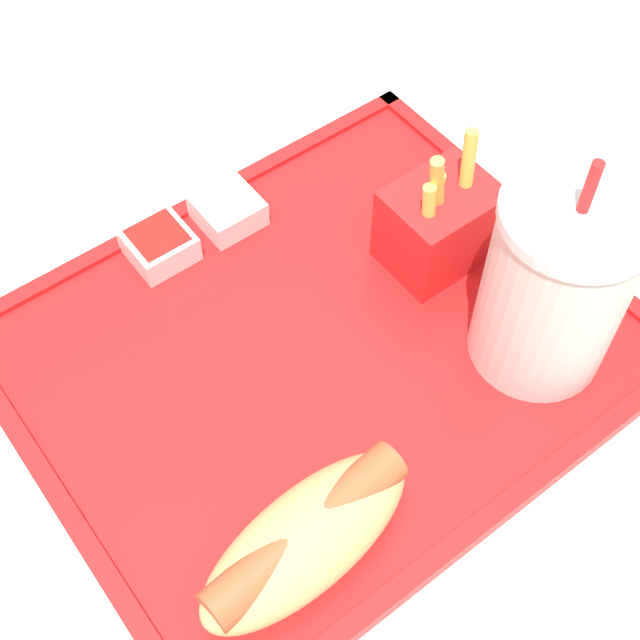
# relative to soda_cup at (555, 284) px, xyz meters

# --- Properties ---
(dining_table) EXTENTS (1.37, 1.16, 0.77)m
(dining_table) POSITION_rel_soda_cup_xyz_m (0.15, -0.09, -0.46)
(dining_table) COLOR beige
(dining_table) RESTS_ON ground_plane
(food_tray) EXTENTS (0.39, 0.32, 0.01)m
(food_tray) POSITION_rel_soda_cup_xyz_m (0.11, -0.08, -0.07)
(food_tray) COLOR red
(food_tray) RESTS_ON dining_table
(soda_cup) EXTENTS (0.09, 0.09, 0.17)m
(soda_cup) POSITION_rel_soda_cup_xyz_m (0.00, 0.00, 0.00)
(soda_cup) COLOR silver
(soda_cup) RESTS_ON food_tray
(hot_dog_far) EXTENTS (0.15, 0.07, 0.05)m
(hot_dog_far) POSITION_rel_soda_cup_xyz_m (0.20, 0.02, -0.04)
(hot_dog_far) COLOR tan
(hot_dog_far) RESTS_ON food_tray
(fries_carton) EXTENTS (0.07, 0.06, 0.10)m
(fries_carton) POSITION_rel_soda_cup_xyz_m (0.00, -0.10, -0.03)
(fries_carton) COLOR red
(fries_carton) RESTS_ON food_tray
(sauce_cup_mayo) EXTENTS (0.04, 0.04, 0.02)m
(sauce_cup_mayo) POSITION_rel_soda_cup_xyz_m (0.10, -0.21, -0.06)
(sauce_cup_mayo) COLOR silver
(sauce_cup_mayo) RESTS_ON food_tray
(sauce_cup_ketchup) EXTENTS (0.04, 0.04, 0.02)m
(sauce_cup_ketchup) POSITION_rel_soda_cup_xyz_m (0.15, -0.21, -0.06)
(sauce_cup_ketchup) COLOR silver
(sauce_cup_ketchup) RESTS_ON food_tray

